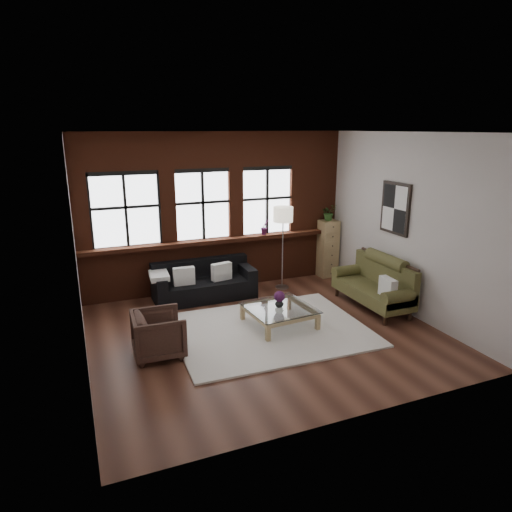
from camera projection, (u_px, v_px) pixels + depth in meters
name	position (u px, v px, depth m)	size (l,w,h in m)	color
floor	(264.00, 333.00, 7.53)	(5.50, 5.50, 0.00)	#47241A
ceiling	(265.00, 132.00, 6.66)	(5.50, 5.50, 0.00)	white
wall_back	(216.00, 212.00, 9.32)	(5.50, 5.50, 0.00)	beige
wall_front	(357.00, 289.00, 4.87)	(5.50, 5.50, 0.00)	beige
wall_left	(76.00, 257.00, 6.09)	(5.00, 5.00, 0.00)	beige
wall_right	(407.00, 225.00, 8.10)	(5.00, 5.00, 0.00)	beige
brick_backwall	(217.00, 213.00, 9.27)	(5.50, 0.12, 3.20)	#5A2515
sill_ledge	(219.00, 240.00, 9.34)	(5.50, 0.30, 0.08)	#5A2515
window_left	(126.00, 211.00, 8.58)	(1.38, 0.10, 1.50)	black
window_mid	(203.00, 206.00, 9.13)	(1.38, 0.10, 1.50)	black
window_right	(267.00, 202.00, 9.64)	(1.38, 0.10, 1.50)	black
wall_poster	(395.00, 208.00, 8.29)	(0.05, 0.74, 0.94)	black
shag_rug	(270.00, 330.00, 7.60)	(3.13, 2.46, 0.03)	silver
dark_sofa	(204.00, 281.00, 8.96)	(1.97, 0.80, 0.71)	black
pillow_a	(184.00, 276.00, 8.66)	(0.40, 0.14, 0.34)	white
pillow_b	(222.00, 272.00, 8.94)	(0.40, 0.14, 0.34)	white
vintage_settee	(372.00, 283.00, 8.47)	(0.79, 1.78, 0.95)	#4B4922
pillow_settee	(388.00, 287.00, 7.93)	(0.14, 0.38, 0.34)	white
armchair	(159.00, 334.00, 6.71)	(0.72, 0.74, 0.68)	#38231C
coffee_table	(279.00, 317.00, 7.75)	(1.06, 1.06, 0.36)	tan
vase	(279.00, 303.00, 7.68)	(0.15, 0.15, 0.15)	#B2B2B2
flowers	(279.00, 296.00, 7.65)	(0.19, 0.19, 0.19)	#511B4B
drawer_chest	(327.00, 248.00, 10.27)	(0.40, 0.40, 1.29)	tan
potted_plant_top	(329.00, 212.00, 10.05)	(0.32, 0.28, 0.36)	#2D5923
floor_lamp	(283.00, 245.00, 9.39)	(0.40, 0.40, 1.87)	#A5A5A8
sill_plant	(265.00, 227.00, 9.63)	(0.18, 0.14, 0.32)	#511B4B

